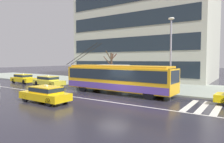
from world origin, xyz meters
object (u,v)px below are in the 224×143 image
pedestrian_at_shelter (121,74)px  taxi_queued_behind_bus (49,81)px  taxi_oncoming_near (45,93)px  pedestrian_approaching_curb (149,74)px  bus_shelter (114,71)px  street_lamp (171,49)px  street_tree_bare (111,67)px  taxi_far_behind (23,78)px  trolleybus (118,78)px

pedestrian_at_shelter → taxi_queued_behind_bus: bearing=-165.0°
taxi_oncoming_near → pedestrian_approaching_curb: (4.28, 10.12, 1.06)m
bus_shelter → pedestrian_approaching_curb: size_ratio=1.85×
taxi_queued_behind_bus → street_lamp: (14.84, 2.32, 3.64)m
pedestrian_approaching_curb → street_tree_bare: 5.60m
taxi_far_behind → pedestrian_at_shelter: size_ratio=2.17×
taxi_queued_behind_bus → pedestrian_approaching_curb: (12.11, 3.56, 1.06)m
street_tree_bare → taxi_queued_behind_bus: bearing=-146.3°
taxi_queued_behind_bus → street_tree_bare: bearing=33.7°
taxi_queued_behind_bus → taxi_oncoming_near: bearing=-40.0°
taxi_oncoming_near → street_tree_bare: 11.17m
taxi_far_behind → pedestrian_at_shelter: bearing=8.3°
taxi_far_behind → pedestrian_at_shelter: (15.06, 2.21, 1.10)m
trolleybus → taxi_queued_behind_bus: size_ratio=2.69×
pedestrian_at_shelter → street_tree_bare: bearing=143.3°
taxi_oncoming_near → bus_shelter: size_ratio=1.18×
street_tree_bare → pedestrian_approaching_curb: bearing=-8.7°
taxi_far_behind → street_lamp: street_lamp is taller
pedestrian_at_shelter → taxi_oncoming_near: bearing=-98.7°
trolleybus → taxi_oncoming_near: bearing=-110.3°
trolleybus → street_tree_bare: bearing=131.1°
taxi_oncoming_near → pedestrian_approaching_curb: 11.04m
pedestrian_at_shelter → street_tree_bare: 3.31m
taxi_queued_behind_bus → bus_shelter: (7.75, 3.32, 1.36)m
trolleybus → street_lamp: bearing=25.5°
taxi_oncoming_near → taxi_far_behind: bearing=153.5°
bus_shelter → pedestrian_approaching_curb: bearing=3.2°
taxi_far_behind → street_lamp: size_ratio=0.61×
bus_shelter → pedestrian_approaching_curb: (4.36, 0.24, -0.30)m
trolleybus → taxi_queued_behind_bus: trolleybus is taller
taxi_oncoming_near → taxi_queued_behind_bus: same height
trolleybus → street_tree_bare: (-3.70, 4.24, 0.95)m
street_lamp → street_tree_bare: 8.69m
taxi_oncoming_near → pedestrian_at_shelter: pedestrian_at_shelter is taller
trolleybus → bus_shelter: trolleybus is taller
street_lamp → trolleybus: bearing=-154.5°
bus_shelter → pedestrian_at_shelter: 1.71m
pedestrian_approaching_curb → street_tree_bare: street_tree_bare is taller
taxi_far_behind → bus_shelter: 14.01m
taxi_queued_behind_bus → street_lamp: bearing=8.9°
taxi_far_behind → taxi_oncoming_near: same height
trolleybus → pedestrian_approaching_curb: size_ratio=6.39×
street_lamp → taxi_far_behind: bearing=-174.3°
taxi_queued_behind_bus → street_lamp: size_ratio=0.66×
bus_shelter → pedestrian_at_shelter: (1.46, -0.85, -0.26)m
street_lamp → street_tree_bare: bearing=165.8°
trolleybus → pedestrian_approaching_curb: (1.80, 3.40, 0.23)m
pedestrian_approaching_curb → taxi_far_behind: bearing=-169.6°
taxi_queued_behind_bus → taxi_far_behind: bearing=177.4°
taxi_far_behind → pedestrian_approaching_curb: pedestrian_approaching_curb is taller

